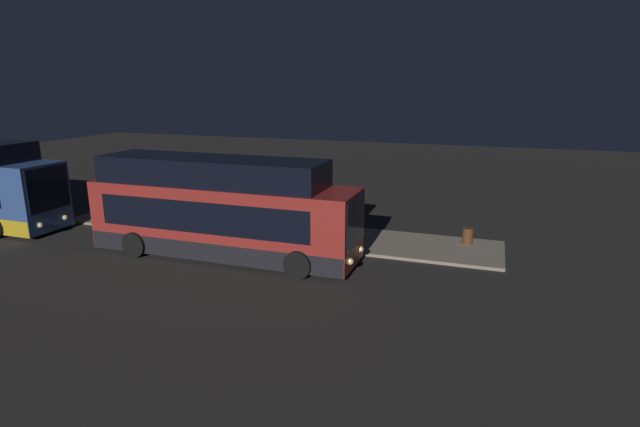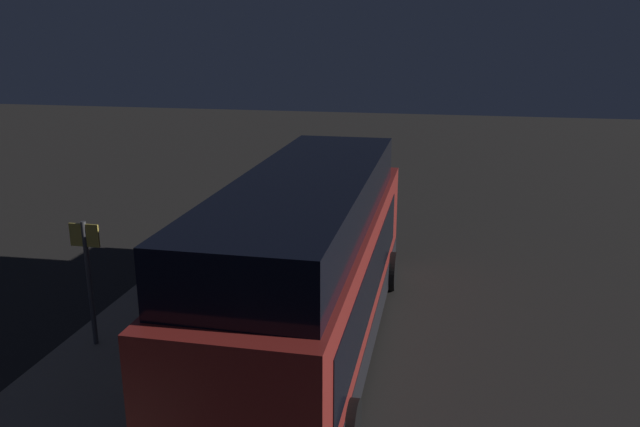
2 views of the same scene
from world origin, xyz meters
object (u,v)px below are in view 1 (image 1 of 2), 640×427
Objects in this scene: suitcase at (279,228)px; sign_post at (255,188)px; passenger_boarding at (337,218)px; bus_lead at (221,213)px; passenger_waiting at (316,219)px; passenger_with_bags at (287,214)px; trash_bin at (468,236)px.

sign_post is (-1.87, 1.64, 1.30)m from suitcase.
bus_lead is at bearing -173.84° from passenger_boarding.
passenger_waiting is 1.11× the size of passenger_with_bags.
passenger_boarding is 0.98× the size of passenger_with_bags.
passenger_waiting is at bearing -27.28° from sign_post.
passenger_waiting is at bearing 40.33° from bus_lead.
trash_bin is (7.77, 1.55, -0.02)m from suitcase.
bus_lead is 3.93m from passenger_waiting.
passenger_boarding is at bearing -134.97° from passenger_waiting.
passenger_waiting reaches higher than passenger_boarding.
bus_lead is at bearing -154.18° from trash_bin.
passenger_waiting is (-0.67, -0.79, 0.10)m from passenger_boarding.
passenger_boarding is 1.04m from passenger_waiting.
suitcase is 0.35× the size of sign_post.
trash_bin is (9.65, -0.09, -1.31)m from sign_post.
bus_lead is 11.49× the size of suitcase.
bus_lead is 6.48× the size of passenger_with_bags.
sign_post reaches higher than trash_bin.
bus_lead is 4.00× the size of sign_post.
passenger_boarding is 5.42m from trash_bin.
passenger_boarding is at bearing 161.87° from passenger_with_bags.
bus_lead is 9.99m from trash_bin.
passenger_boarding is (3.63, 3.30, -0.69)m from bus_lead.
sign_post is 9.74m from trash_bin.
passenger_boarding is 2.46× the size of trash_bin.
passenger_with_bags is at bearing -172.14° from trash_bin.
passenger_with_bags is at bearing 68.51° from suitcase.
passenger_boarding is 2.59m from suitcase.
sign_post is at bearing 129.58° from passenger_boarding.
bus_lead is at bearing 48.78° from passenger_with_bags.
trash_bin is at bearing -167.59° from passenger_waiting.
trash_bin is (5.97, 1.81, -0.66)m from passenger_waiting.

